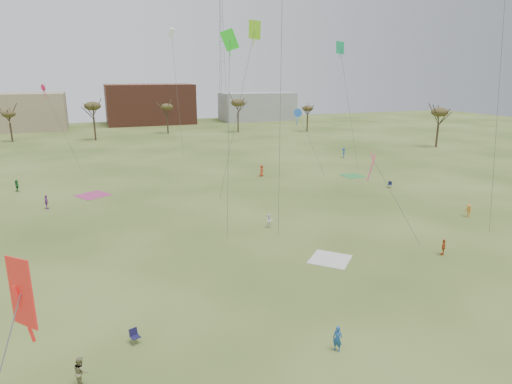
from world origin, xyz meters
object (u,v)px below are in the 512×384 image
object	(u,v)px
flyer_near_right	(338,339)
camp_chair_left	(135,339)
radio_tower	(222,61)
spectator_fore_a	(443,247)
camp_chair_right	(390,186)

from	to	relation	value
flyer_near_right	camp_chair_left	world-z (taller)	flyer_near_right
radio_tower	spectator_fore_a	bearing A→B (deg)	-97.17
camp_chair_right	radio_tower	bearing A→B (deg)	137.82
spectator_fore_a	radio_tower	xyz separation A→B (m)	(14.99, 119.20, 18.49)
spectator_fore_a	camp_chair_left	size ratio (longest dim) A/B	1.65
flyer_near_right	camp_chair_right	distance (m)	39.27
flyer_near_right	camp_chair_left	size ratio (longest dim) A/B	1.74
camp_chair_right	radio_tower	distance (m)	100.22
spectator_fore_a	radio_tower	bearing A→B (deg)	-135.48
camp_chair_left	radio_tower	xyz separation A→B (m)	(41.31, 123.18, 18.95)
camp_chair_right	camp_chair_left	bearing A→B (deg)	-95.02
flyer_near_right	radio_tower	xyz separation A→B (m)	(30.65, 127.91, 18.45)
camp_chair_left	spectator_fore_a	bearing A→B (deg)	-12.00
flyer_near_right	camp_chair_right	bearing A→B (deg)	102.18
camp_chair_left	camp_chair_right	world-z (taller)	same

